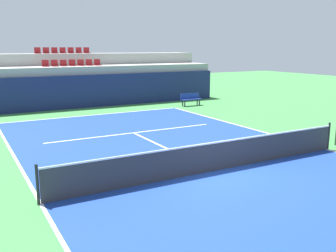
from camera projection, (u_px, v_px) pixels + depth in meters
ground_plane at (214, 171)px, 12.29m from camera, size 80.00×80.00×0.00m
court_surface at (214, 171)px, 12.29m from camera, size 11.00×24.00×0.01m
baseline_far at (95, 115)px, 22.50m from camera, size 11.00×0.10×0.00m
sideline_left at (41, 204)px, 9.69m from camera, size 0.10×24.00×0.00m
sideline_right at (327, 149)px, 14.89m from camera, size 0.10×24.00×0.00m
service_line_far at (134, 133)px, 17.76m from camera, size 8.26×0.10×0.00m
centre_service_line at (166, 148)px, 15.02m from camera, size 0.10×6.40×0.00m
back_wall at (80, 92)px, 24.90m from camera, size 20.76×0.30×2.17m
stands_tier_lower at (74, 86)px, 26.00m from camera, size 20.76×2.40×2.70m
stands_tier_upper at (65, 78)px, 27.97m from camera, size 20.76×2.40×3.52m
seating_row_lower at (72, 64)px, 25.78m from camera, size 4.01×0.44×0.44m
seating_row_upper at (63, 52)px, 27.67m from camera, size 4.01×0.44×0.44m
tennis_net at (214, 156)px, 12.19m from camera, size 11.08×0.08×1.07m
player_bench at (191, 98)px, 26.05m from camera, size 1.50×0.40×0.85m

